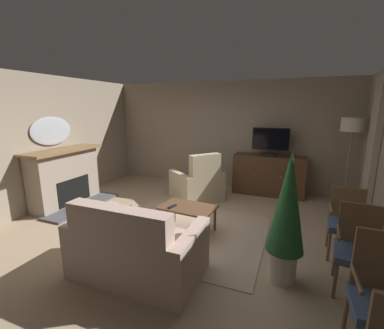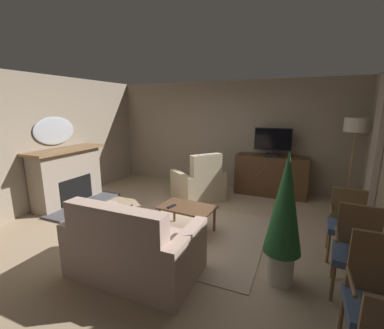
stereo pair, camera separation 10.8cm
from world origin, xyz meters
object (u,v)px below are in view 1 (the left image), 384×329
object	(u,v)px
tv_cabinet	(268,176)
side_chair_far_end	(347,221)
tv_remote	(172,206)
armchair_beside_cabinet	(198,185)
side_chair_beside_plant	(359,247)
potted_plant_on_hearth_side	(287,212)
coffee_table	(188,210)
side_chair_tucked_against_wall	(380,295)
fireplace	(66,178)
wall_mirror_oval	(52,131)
cat	(113,211)
television	(271,141)
sofa_floral	(135,250)
floor_lamp	(352,133)

from	to	relation	value
tv_cabinet	side_chair_far_end	size ratio (longest dim) A/B	1.71
tv_remote	armchair_beside_cabinet	xyz separation A→B (m)	(-0.17, 1.60, -0.12)
side_chair_beside_plant	potted_plant_on_hearth_side	xyz separation A→B (m)	(-0.76, -0.15, 0.35)
coffee_table	side_chair_tucked_against_wall	xyz separation A→B (m)	(2.26, -1.37, 0.14)
fireplace	wall_mirror_oval	xyz separation A→B (m)	(-0.25, 0.00, 0.97)
potted_plant_on_hearth_side	cat	distance (m)	3.22
coffee_table	tv_remote	bearing A→B (deg)	-151.64
coffee_table	cat	bearing A→B (deg)	178.59
television	potted_plant_on_hearth_side	bearing A→B (deg)	-80.97
coffee_table	armchair_beside_cabinet	bearing A→B (deg)	104.46
fireplace	television	xyz separation A→B (m)	(3.84, 2.18, 0.70)
side_chair_tucked_against_wall	side_chair_beside_plant	world-z (taller)	side_chair_tucked_against_wall
fireplace	coffee_table	world-z (taller)	fireplace
side_chair_beside_plant	cat	bearing A→B (deg)	171.13
sofa_floral	side_chair_beside_plant	bearing A→B (deg)	16.33
armchair_beside_cabinet	floor_lamp	size ratio (longest dim) A/B	0.71
armchair_beside_cabinet	side_chair_tucked_against_wall	xyz separation A→B (m)	(2.64, -2.86, 0.19)
tv_cabinet	potted_plant_on_hearth_side	distance (m)	3.22
tv_cabinet	potted_plant_on_hearth_side	size ratio (longest dim) A/B	1.01
tv_cabinet	sofa_floral	distance (m)	3.90
side_chair_beside_plant	wall_mirror_oval	bearing A→B (deg)	171.77
television	cat	bearing A→B (deg)	-137.22
fireplace	side_chair_far_end	distance (m)	5.09
armchair_beside_cabinet	floor_lamp	xyz separation A→B (m)	(2.93, 0.74, 1.18)
television	tv_cabinet	bearing A→B (deg)	90.00
tv_remote	potted_plant_on_hearth_side	distance (m)	1.87
potted_plant_on_hearth_side	side_chair_far_end	bearing A→B (deg)	49.56
fireplace	television	world-z (taller)	television
television	side_chair_tucked_against_wall	bearing A→B (deg)	-71.69
tv_cabinet	side_chair_far_end	bearing A→B (deg)	-61.05
tv_remote	sofa_floral	size ratio (longest dim) A/B	0.11
armchair_beside_cabinet	tv_remote	bearing A→B (deg)	-84.09
wall_mirror_oval	television	bearing A→B (deg)	28.08
armchair_beside_cabinet	side_chair_far_end	xyz separation A→B (m)	(2.65, -1.30, 0.17)
floor_lamp	television	bearing A→B (deg)	173.47
tv_remote	side_chair_tucked_against_wall	bearing A→B (deg)	-102.00
coffee_table	side_chair_beside_plant	size ratio (longest dim) A/B	0.95
sofa_floral	potted_plant_on_hearth_side	bearing A→B (deg)	18.76
tv_cabinet	armchair_beside_cabinet	distance (m)	1.70
side_chair_beside_plant	side_chair_far_end	size ratio (longest dim) A/B	1.03
wall_mirror_oval	potted_plant_on_hearth_side	distance (m)	4.72
tv_cabinet	tv_remote	size ratio (longest dim) A/B	9.34
coffee_table	floor_lamp	size ratio (longest dim) A/B	0.50
sofa_floral	tv_cabinet	bearing A→B (deg)	72.59
side_chair_far_end	cat	size ratio (longest dim) A/B	1.28
television	sofa_floral	size ratio (longest dim) A/B	0.52
wall_mirror_oval	armchair_beside_cabinet	xyz separation A→B (m)	(2.69, 1.27, -1.20)
coffee_table	fireplace	bearing A→B (deg)	175.62
fireplace	armchair_beside_cabinet	world-z (taller)	fireplace
television	potted_plant_on_hearth_side	world-z (taller)	potted_plant_on_hearth_side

